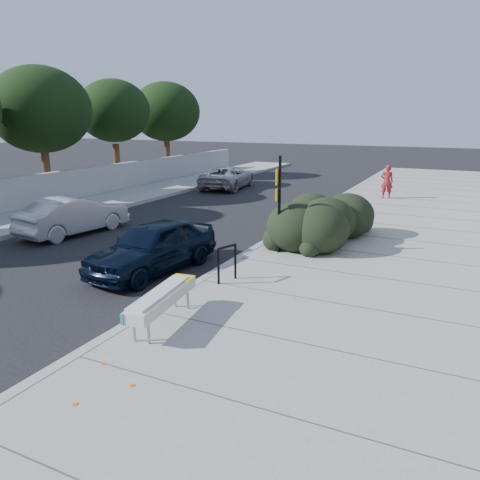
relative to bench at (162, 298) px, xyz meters
The scene contains 16 objects.
ground 0.96m from the bench, 147.98° to the left, with size 120.00×120.00×0.00m, color black.
sidewalk_near 7.36m from the bench, 47.05° to the left, with size 11.20×50.00×0.15m, color gray.
sidewalk_far 11.45m from the bench, 151.98° to the left, with size 3.00×50.00×0.15m, color gray.
curb_near 5.44m from the bench, 96.35° to the left, with size 0.22×50.00×0.17m, color #9E9E99.
curb_far 10.15m from the bench, 147.99° to the left, with size 0.22×50.00×0.17m, color #9E9E99.
tree_far_d 16.49m from the bench, 144.41° to the left, with size 4.60×4.60×6.16m.
tree_far_e 19.76m from the bench, 132.34° to the left, with size 4.00×4.00×5.90m.
tree_far_f 23.65m from the bench, 124.06° to the left, with size 4.40×4.40×6.07m.
bench is the anchor object (origin of this frame).
bike_rack 2.59m from the bench, 89.95° to the left, with size 0.23×0.56×0.86m.
sign_post 5.48m from the bench, 88.01° to the left, with size 0.10×0.31×2.72m.
hedge 7.43m from the bench, 83.02° to the left, with size 2.04×4.08×1.53m, color black.
sedan_navy 3.63m from the bench, 128.75° to the left, with size 1.57×3.89×1.33m, color black.
wagon_silver 8.63m from the bench, 145.10° to the left, with size 1.35×3.86×1.27m, color #A8A8AC.
suv_silver 18.11m from the bench, 113.48° to the left, with size 2.07×4.48×1.25m, color #9FA1A5.
pedestrian 16.18m from the bench, 84.80° to the left, with size 0.57×0.38×1.57m, color maroon.
Camera 1 is at (5.38, -6.98, 3.88)m, focal length 35.00 mm.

